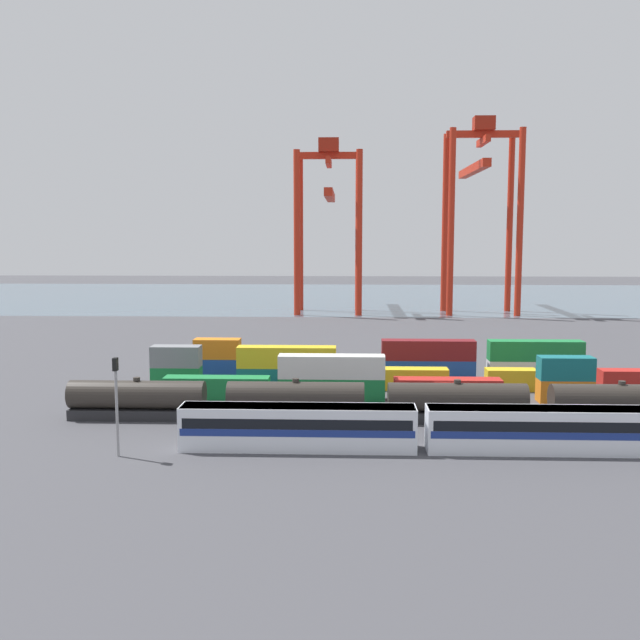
# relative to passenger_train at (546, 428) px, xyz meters

# --- Properties ---
(ground_plane) EXTENTS (420.00, 420.00, 0.00)m
(ground_plane) POSITION_rel_passenger_train_xyz_m (-6.34, 58.56, -2.14)
(ground_plane) COLOR #424247
(harbour_water) EXTENTS (400.00, 110.00, 0.01)m
(harbour_water) POSITION_rel_passenger_train_xyz_m (-6.34, 157.74, -2.14)
(harbour_water) COLOR #475B6B
(harbour_water) RESTS_ON ground_plane
(passenger_train) EXTENTS (63.89, 3.14, 3.90)m
(passenger_train) POSITION_rel_passenger_train_xyz_m (0.00, 0.00, 0.00)
(passenger_train) COLOR silver
(passenger_train) RESTS_ON ground_plane
(freight_tank_row) EXTENTS (79.04, 2.88, 4.34)m
(freight_tank_row) POSITION_rel_passenger_train_xyz_m (-6.21, 9.93, -0.10)
(freight_tank_row) COLOR #232326
(freight_tank_row) RESTS_ON ground_plane
(signal_mast) EXTENTS (0.36, 0.60, 8.53)m
(signal_mast) POSITION_rel_passenger_train_xyz_m (-36.79, -2.67, 3.32)
(signal_mast) COLOR gray
(signal_mast) RESTS_ON ground_plane
(shipping_container_0) EXTENTS (12.10, 2.44, 2.60)m
(shipping_container_0) POSITION_rel_passenger_train_xyz_m (-32.26, 19.18, -0.84)
(shipping_container_0) COLOR #197538
(shipping_container_0) RESTS_ON ground_plane
(shipping_container_1) EXTENTS (12.10, 2.44, 2.60)m
(shipping_container_1) POSITION_rel_passenger_train_xyz_m (-19.07, 19.18, -0.84)
(shipping_container_1) COLOR #197538
(shipping_container_1) RESTS_ON ground_plane
(shipping_container_2) EXTENTS (12.10, 2.44, 2.60)m
(shipping_container_2) POSITION_rel_passenger_train_xyz_m (-19.07, 19.18, 1.76)
(shipping_container_2) COLOR silver
(shipping_container_2) RESTS_ON shipping_container_1
(shipping_container_3) EXTENTS (12.10, 2.44, 2.60)m
(shipping_container_3) POSITION_rel_passenger_train_xyz_m (-5.89, 19.18, -0.84)
(shipping_container_3) COLOR #AD211C
(shipping_container_3) RESTS_ON ground_plane
(shipping_container_4) EXTENTS (6.04, 2.44, 2.60)m
(shipping_container_4) POSITION_rel_passenger_train_xyz_m (7.29, 19.18, -0.84)
(shipping_container_4) COLOR orange
(shipping_container_4) RESTS_ON ground_plane
(shipping_container_5) EXTENTS (6.04, 2.44, 2.60)m
(shipping_container_5) POSITION_rel_passenger_train_xyz_m (7.29, 19.18, 1.76)
(shipping_container_5) COLOR #146066
(shipping_container_5) RESTS_ON shipping_container_4
(shipping_container_6) EXTENTS (6.04, 2.44, 2.60)m
(shipping_container_6) POSITION_rel_passenger_train_xyz_m (-38.41, 25.37, -0.84)
(shipping_container_6) COLOR #197538
(shipping_container_6) RESTS_ON ground_plane
(shipping_container_7) EXTENTS (6.04, 2.44, 2.60)m
(shipping_container_7) POSITION_rel_passenger_train_xyz_m (-38.41, 25.37, 1.76)
(shipping_container_7) COLOR slate
(shipping_container_7) RESTS_ON shipping_container_6
(shipping_container_8) EXTENTS (12.10, 2.44, 2.60)m
(shipping_container_8) POSITION_rel_passenger_train_xyz_m (-24.73, 25.37, -0.84)
(shipping_container_8) COLOR #146066
(shipping_container_8) RESTS_ON ground_plane
(shipping_container_9) EXTENTS (12.10, 2.44, 2.60)m
(shipping_container_9) POSITION_rel_passenger_train_xyz_m (-24.73, 25.37, 1.76)
(shipping_container_9) COLOR gold
(shipping_container_9) RESTS_ON shipping_container_8
(shipping_container_10) EXTENTS (12.10, 2.44, 2.60)m
(shipping_container_10) POSITION_rel_passenger_train_xyz_m (-11.05, 25.37, -0.84)
(shipping_container_10) COLOR gold
(shipping_container_10) RESTS_ON ground_plane
(shipping_container_11) EXTENTS (6.04, 2.44, 2.60)m
(shipping_container_11) POSITION_rel_passenger_train_xyz_m (2.63, 25.37, -0.84)
(shipping_container_11) COLOR gold
(shipping_container_11) RESTS_ON ground_plane
(shipping_container_12) EXTENTS (6.04, 2.44, 2.60)m
(shipping_container_12) POSITION_rel_passenger_train_xyz_m (16.31, 25.37, -0.84)
(shipping_container_12) COLOR #AD211C
(shipping_container_12) RESTS_ON ground_plane
(shipping_container_15) EXTENTS (6.04, 2.44, 2.60)m
(shipping_container_15) POSITION_rel_passenger_train_xyz_m (-34.40, 31.56, -0.84)
(shipping_container_15) COLOR #1C4299
(shipping_container_15) RESTS_ON ground_plane
(shipping_container_16) EXTENTS (6.04, 2.44, 2.60)m
(shipping_container_16) POSITION_rel_passenger_train_xyz_m (-34.40, 31.56, 1.76)
(shipping_container_16) COLOR orange
(shipping_container_16) RESTS_ON shipping_container_15
(shipping_container_17) EXTENTS (12.10, 2.44, 2.60)m
(shipping_container_17) POSITION_rel_passenger_train_xyz_m (-20.57, 31.56, -0.84)
(shipping_container_17) COLOR #197538
(shipping_container_17) RESTS_ON ground_plane
(shipping_container_18) EXTENTS (12.10, 2.44, 2.60)m
(shipping_container_18) POSITION_rel_passenger_train_xyz_m (-6.74, 31.56, -0.84)
(shipping_container_18) COLOR #1C4299
(shipping_container_18) RESTS_ON ground_plane
(shipping_container_19) EXTENTS (12.10, 2.44, 2.60)m
(shipping_container_19) POSITION_rel_passenger_train_xyz_m (-6.74, 31.56, 1.76)
(shipping_container_19) COLOR maroon
(shipping_container_19) RESTS_ON shipping_container_18
(shipping_container_20) EXTENTS (12.10, 2.44, 2.60)m
(shipping_container_20) POSITION_rel_passenger_train_xyz_m (7.09, 31.56, -0.84)
(shipping_container_20) COLOR silver
(shipping_container_20) RESTS_ON ground_plane
(shipping_container_21) EXTENTS (12.10, 2.44, 2.60)m
(shipping_container_21) POSITION_rel_passenger_train_xyz_m (7.09, 31.56, 1.76)
(shipping_container_21) COLOR #197538
(shipping_container_21) RESTS_ON shipping_container_20
(gantry_crane_west) EXTENTS (16.05, 35.10, 41.50)m
(gantry_crane_west) POSITION_rel_passenger_train_xyz_m (-21.92, 115.43, 22.96)
(gantry_crane_west) COLOR red
(gantry_crane_west) RESTS_ON ground_plane
(gantry_crane_central) EXTENTS (17.38, 37.01, 46.28)m
(gantry_crane_central) POSITION_rel_passenger_train_xyz_m (14.45, 115.63, 26.40)
(gantry_crane_central) COLOR red
(gantry_crane_central) RESTS_ON ground_plane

